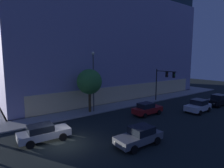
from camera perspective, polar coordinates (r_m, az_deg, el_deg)
The scene contains 11 objects.
ground_plane at distance 17.64m, azimuth -14.36°, elevation -17.35°, with size 120.00×120.00×0.00m, color black.
sidewalk_corner at distance 51.63m, azimuth -29.60°, elevation -1.45°, with size 80.00×60.00×0.15m, color gray.
modern_building at distance 43.16m, azimuth -6.04°, elevation 11.76°, with size 38.83×25.99×21.06m.
traffic_light_far_corner at distance 32.52m, azimuth 15.52°, elevation 1.61°, with size 0.34×3.92×5.50m.
street_lamp_sidewalk at distance 25.43m, azimuth -5.74°, elevation 2.91°, with size 0.44×0.44×8.22m.
sidewalk_tree at distance 25.44m, azimuth -6.92°, elevation 0.67°, with size 3.41×3.41×5.89m.
car_silver at distance 18.41m, azimuth -20.23°, elevation -13.78°, with size 4.55×2.13×1.56m.
car_grey at distance 16.86m, azimuth 8.37°, elevation -15.40°, with size 4.38×2.07×1.59m.
car_red at distance 25.40m, azimuth 10.67°, elevation -7.47°, with size 4.28×1.98×1.62m.
car_white at distance 28.93m, azimuth 24.86°, elevation -6.07°, with size 4.23×2.33×1.74m.
car_black at distance 34.23m, azimuth 29.67°, elevation -4.31°, with size 4.29×2.22×1.75m.
Camera 1 is at (-5.83, -14.91, 7.41)m, focal length 29.88 mm.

